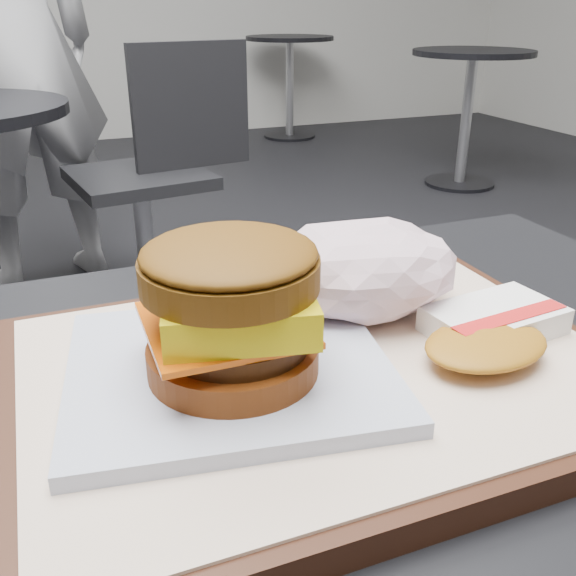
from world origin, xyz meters
The scene contains 8 objects.
serving_tray centered at (0.04, 0.05, 0.78)m, with size 0.38×0.28×0.02m.
breakfast_sandwich centered at (-0.02, 0.04, 0.83)m, with size 0.21×0.20×0.09m.
hash_brown centered at (0.15, 0.03, 0.80)m, with size 0.13×0.10×0.02m.
crumpled_wrapper centered at (0.10, 0.11, 0.82)m, with size 0.14×0.11×0.06m, color white, non-canonical shape.
neighbor_chair centered at (0.27, 1.85, 0.51)m, with size 0.63×0.48×0.88m.
patron centered at (-0.13, 2.22, 0.89)m, with size 0.65×0.42×1.77m, color silver.
bg_table_near centered at (2.20, 2.80, 0.56)m, with size 0.66×0.66×0.75m.
bg_table_far centered at (1.80, 4.50, 0.56)m, with size 0.66×0.66×0.75m.
Camera 1 is at (-0.11, -0.27, 1.00)m, focal length 40.00 mm.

